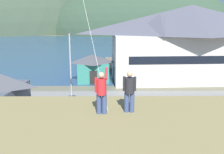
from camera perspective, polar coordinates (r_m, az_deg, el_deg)
ground_plane at (r=22.07m, az=-2.38°, el=-14.49°), size 600.00×600.00×0.00m
parking_lot_pad at (r=26.56m, az=-2.03°, el=-9.31°), size 40.00×20.00×0.10m
bay_water at (r=80.13m, az=-0.99°, el=6.18°), size 360.00×84.00×0.03m
far_hill_east_peak at (r=139.91m, az=6.39°, el=9.29°), size 99.38×46.87×49.59m
harbor_lodge at (r=43.35m, az=16.40°, el=7.41°), size 25.67×11.69×11.49m
storage_shed_waterside at (r=40.86m, az=-4.21°, el=2.01°), size 5.58×4.60×4.22m
wharf_dock at (r=53.93m, az=0.20°, el=2.89°), size 3.20×11.60×0.70m
moored_boat_wharfside at (r=51.04m, az=-3.56°, el=2.68°), size 2.54×6.69×2.16m
parked_car_front_row_silver at (r=27.31m, az=-6.49°, el=-6.44°), size 4.31×2.26×1.82m
parked_car_lone_by_shed at (r=23.17m, az=12.03°, el=-10.45°), size 4.26×2.18×1.82m
parked_car_mid_row_center at (r=22.86m, az=-20.44°, el=-11.38°), size 4.21×2.08×1.82m
parked_car_front_row_end at (r=21.76m, az=0.35°, el=-11.76°), size 4.25×2.15×1.82m
parking_light_pole at (r=30.87m, az=-8.85°, el=2.74°), size 0.24×0.78×8.00m
person_kite_flyer at (r=10.77m, az=-2.25°, el=-3.03°), size 0.53×0.65×1.86m
person_companion at (r=10.96m, az=3.73°, el=-2.84°), size 0.55×0.40×1.74m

